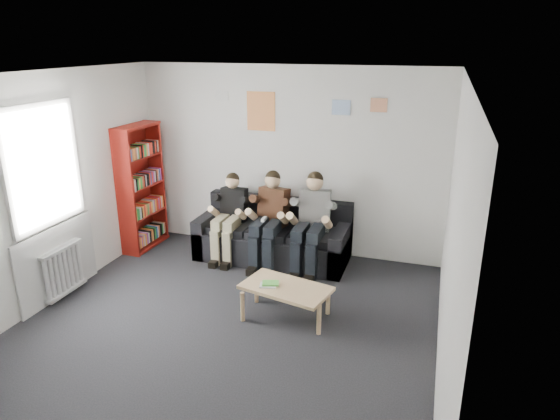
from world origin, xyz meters
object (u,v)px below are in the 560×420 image
Objects in this scene: bookshelf at (142,187)px; person_middle at (269,220)px; coffee_table at (286,290)px; person_right at (311,224)px; sofa at (274,238)px; person_left at (229,217)px.

bookshelf is 2.02m from person_middle.
person_middle is (-0.67, 1.33, 0.31)m from coffee_table.
sofa is at bearing 153.15° from person_right.
person_middle is (2.00, -0.01, -0.28)m from bookshelf.
person_left is at bearing 133.57° from coffee_table.
sofa is 0.73m from person_right.
person_middle is (0.00, -0.20, 0.35)m from sofa.
person_left reaches higher than coffee_table.
bookshelf is 1.91× the size of coffee_table.
person_right is at bearing 1.95° from bookshelf.
sofa is 1.15× the size of bookshelf.
person_right reaches higher than coffee_table.
person_middle reaches higher than coffee_table.
sofa is 0.40m from person_middle.
person_middle reaches higher than person_left.
person_left is at bearing -171.47° from person_middle.
sofa is 0.71m from person_left.
bookshelf is (-2.00, -0.19, 0.63)m from sofa.
bookshelf is 3.04m from coffee_table.
person_middle is at bearing -90.00° from sofa.
person_left is 0.94× the size of person_middle.
sofa is at bearing 99.00° from person_middle.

